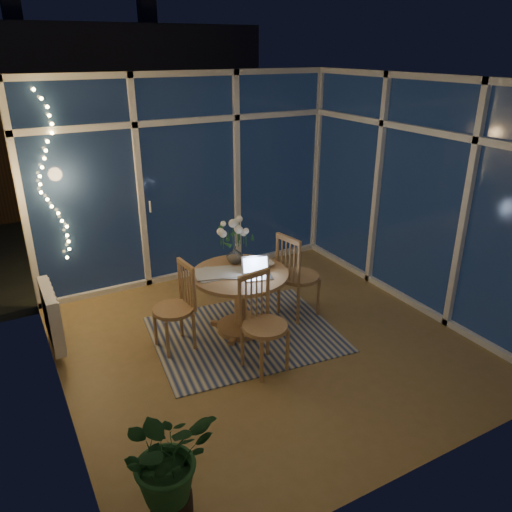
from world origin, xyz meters
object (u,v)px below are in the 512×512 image
object	(u,v)px
chair_front	(265,324)
dining_table	(240,302)
chair_right	(299,274)
potted_plant	(168,469)
flower_vase	(235,254)
chair_left	(173,308)
laptop	(258,268)

from	to	relation	value
chair_front	dining_table	bearing A→B (deg)	73.72
dining_table	chair_right	size ratio (longest dim) A/B	1.00
dining_table	potted_plant	xyz separation A→B (m)	(-1.45, -1.83, 0.04)
flower_vase	chair_left	bearing A→B (deg)	-164.05
dining_table	chair_left	bearing A→B (deg)	178.10
dining_table	chair_right	distance (m)	0.76
chair_left	laptop	size ratio (longest dim) A/B	3.24
dining_table	chair_left	size ratio (longest dim) A/B	1.09
chair_left	flower_vase	size ratio (longest dim) A/B	4.39
chair_right	chair_left	bearing A→B (deg)	78.08
chair_left	laptop	distance (m)	0.93
flower_vase	chair_right	bearing A→B (deg)	-21.42
chair_left	laptop	xyz separation A→B (m)	(0.85, -0.21, 0.33)
chair_right	flower_vase	distance (m)	0.77
chair_right	chair_front	world-z (taller)	chair_right
flower_vase	laptop	bearing A→B (deg)	-84.94
chair_front	flower_vase	bearing A→B (deg)	72.06
dining_table	chair_front	distance (m)	0.75
chair_right	laptop	size ratio (longest dim) A/B	3.55
chair_left	chair_right	distance (m)	1.48
flower_vase	dining_table	bearing A→B (deg)	-105.24
flower_vase	potted_plant	bearing A→B (deg)	-126.11
chair_right	potted_plant	xyz separation A→B (m)	(-2.19, -1.82, -0.13)
laptop	potted_plant	bearing A→B (deg)	-117.78
chair_left	flower_vase	distance (m)	0.90
dining_table	flower_vase	distance (m)	0.52
chair_right	flower_vase	bearing A→B (deg)	57.91
chair_left	flower_vase	world-z (taller)	chair_left
laptop	potted_plant	distance (m)	2.30
chair_right	chair_front	bearing A→B (deg)	119.46
dining_table	flower_vase	size ratio (longest dim) A/B	4.81
dining_table	chair_right	xyz separation A→B (m)	(0.74, -0.01, 0.16)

